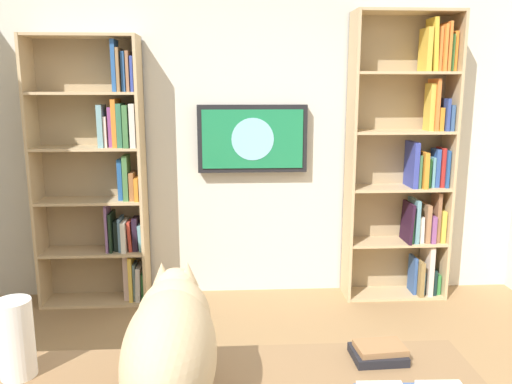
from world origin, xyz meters
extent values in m
cube|color=silver|center=(0.00, -2.23, 1.35)|extent=(4.52, 0.06, 2.70)
cube|color=tan|center=(-1.56, -2.04, 1.10)|extent=(0.02, 0.28, 2.20)
cube|color=tan|center=(-0.79, -2.04, 1.10)|extent=(0.02, 0.28, 2.20)
cube|color=tan|center=(-1.18, -2.17, 1.10)|extent=(0.79, 0.01, 2.20)
cube|color=tan|center=(-1.18, -2.04, 0.01)|extent=(0.75, 0.27, 0.02)
cube|color=tan|center=(-1.18, -2.04, 0.45)|extent=(0.75, 0.27, 0.02)
cube|color=tan|center=(-1.18, -2.04, 0.88)|extent=(0.75, 0.27, 0.02)
cube|color=tan|center=(-1.18, -2.04, 1.32)|extent=(0.75, 0.27, 0.02)
cube|color=tan|center=(-1.18, -2.04, 1.75)|extent=(0.75, 0.27, 0.02)
cube|color=tan|center=(-1.18, -2.04, 2.19)|extent=(0.75, 0.27, 0.02)
cube|color=#33843E|center=(-1.53, -2.05, 0.10)|extent=(0.03, 0.18, 0.16)
cube|color=#142928|center=(-1.49, -2.02, 0.12)|extent=(0.03, 0.17, 0.20)
cube|color=beige|center=(-1.45, -2.04, 0.22)|extent=(0.04, 0.23, 0.40)
cube|color=#5B93B0|center=(-1.41, -2.04, 0.11)|extent=(0.02, 0.15, 0.18)
cube|color=olive|center=(-1.37, -2.02, 0.16)|extent=(0.03, 0.23, 0.28)
cube|color=#335595|center=(-1.34, -2.04, 0.17)|extent=(0.03, 0.15, 0.30)
cube|color=gold|center=(-1.52, -2.04, 0.58)|extent=(0.03, 0.22, 0.25)
cube|color=#8F6142|center=(-1.49, -2.02, 0.65)|extent=(0.03, 0.15, 0.39)
cube|color=#854987|center=(-1.45, -2.04, 0.56)|extent=(0.03, 0.23, 0.21)
cube|color=#A1724E|center=(-1.40, -2.04, 0.61)|extent=(0.03, 0.20, 0.30)
cube|color=silver|center=(-1.36, -2.04, 0.56)|extent=(0.04, 0.18, 0.21)
cube|color=#5E93A2|center=(-1.31, -2.04, 0.62)|extent=(0.03, 0.22, 0.34)
cube|color=#398148|center=(-1.28, -2.04, 0.58)|extent=(0.02, 0.20, 0.24)
cube|color=#2A142A|center=(-1.26, -2.02, 0.61)|extent=(0.04, 0.24, 0.31)
cube|color=#255093|center=(-1.53, -2.04, 1.03)|extent=(0.02, 0.19, 0.29)
cube|color=#AF2723|center=(-1.50, -2.04, 1.04)|extent=(0.03, 0.14, 0.30)
cube|color=#2F519F|center=(-1.46, -2.05, 1.04)|extent=(0.03, 0.14, 0.29)
cube|color=#5B97AB|center=(-1.43, -2.04, 1.01)|extent=(0.02, 0.13, 0.23)
cube|color=#2C7D3F|center=(-1.39, -2.04, 1.00)|extent=(0.04, 0.15, 0.22)
cube|color=orange|center=(-1.35, -2.03, 1.03)|extent=(0.04, 0.24, 0.28)
cube|color=#3E744E|center=(-1.31, -2.05, 1.02)|extent=(0.02, 0.21, 0.25)
cube|color=#34409C|center=(-1.28, -2.05, 1.07)|extent=(0.04, 0.23, 0.35)
cube|color=#355689|center=(-1.53, -2.04, 1.42)|extent=(0.03, 0.21, 0.19)
cube|color=#31448F|center=(-1.49, -2.04, 1.45)|extent=(0.02, 0.22, 0.24)
cube|color=orange|center=(-1.45, -2.05, 1.41)|extent=(0.03, 0.19, 0.17)
cube|color=orange|center=(-1.41, -2.04, 1.52)|extent=(0.03, 0.20, 0.39)
cube|color=gold|center=(-1.38, -2.03, 1.50)|extent=(0.04, 0.13, 0.35)
cube|color=orange|center=(-1.53, -2.04, 1.91)|extent=(0.03, 0.13, 0.29)
cube|color=#3F7A3B|center=(-1.49, -2.04, 1.89)|extent=(0.03, 0.18, 0.26)
cube|color=orange|center=(-1.46, -2.02, 1.94)|extent=(0.02, 0.23, 0.35)
cube|color=orange|center=(-1.43, -2.02, 1.93)|extent=(0.02, 0.23, 0.33)
cube|color=orange|center=(-1.40, -2.03, 1.92)|extent=(0.02, 0.20, 0.32)
cube|color=gold|center=(-1.37, -2.03, 1.95)|extent=(0.05, 0.18, 0.38)
cube|color=gold|center=(-1.32, -2.03, 1.92)|extent=(0.04, 0.19, 0.31)
cube|color=tan|center=(0.78, -2.04, 1.01)|extent=(0.02, 0.28, 2.02)
cube|color=tan|center=(1.57, -2.04, 1.01)|extent=(0.02, 0.28, 2.02)
cube|color=tan|center=(1.18, -2.17, 1.01)|extent=(0.81, 0.01, 2.02)
cube|color=tan|center=(1.18, -2.04, 0.01)|extent=(0.77, 0.27, 0.02)
cube|color=tan|center=(1.18, -2.04, 0.41)|extent=(0.77, 0.27, 0.02)
cube|color=tan|center=(1.18, -2.04, 0.81)|extent=(0.77, 0.27, 0.02)
cube|color=tan|center=(1.18, -2.04, 1.21)|extent=(0.77, 0.27, 0.02)
cube|color=tan|center=(1.18, -2.04, 1.61)|extent=(0.77, 0.27, 0.02)
cube|color=tan|center=(1.18, -2.04, 2.01)|extent=(0.77, 0.27, 0.02)
cube|color=#30763A|center=(0.81, -2.03, 0.13)|extent=(0.02, 0.14, 0.22)
cube|color=beige|center=(0.84, -2.05, 0.15)|extent=(0.04, 0.21, 0.27)
cube|color=#71959E|center=(0.88, -2.03, 0.17)|extent=(0.02, 0.13, 0.29)
cube|color=#EDC149|center=(0.90, -2.04, 0.20)|extent=(0.03, 0.20, 0.35)
cube|color=beige|center=(0.94, -2.05, 0.20)|extent=(0.04, 0.14, 0.35)
cube|color=#679FAA|center=(0.82, -2.03, 0.52)|extent=(0.03, 0.13, 0.20)
cube|color=black|center=(0.86, -2.04, 0.55)|extent=(0.04, 0.14, 0.25)
cube|color=#B8392A|center=(0.89, -2.03, 0.53)|extent=(0.04, 0.13, 0.23)
cube|color=silver|center=(0.94, -2.04, 0.54)|extent=(0.03, 0.21, 0.24)
cube|color=#608EAE|center=(0.97, -2.05, 0.55)|extent=(0.02, 0.18, 0.26)
cube|color=black|center=(1.00, -2.04, 0.54)|extent=(0.03, 0.12, 0.23)
cube|color=black|center=(1.03, -2.04, 0.57)|extent=(0.02, 0.20, 0.30)
cube|color=slate|center=(1.06, -2.03, 0.60)|extent=(0.02, 0.16, 0.36)
cube|color=orange|center=(0.82, -2.04, 0.90)|extent=(0.03, 0.23, 0.17)
cube|color=#996036|center=(0.86, -2.03, 0.92)|extent=(0.03, 0.16, 0.21)
cube|color=#41723E|center=(0.90, -2.03, 0.99)|extent=(0.04, 0.16, 0.34)
cube|color=#225194|center=(0.95, -2.05, 0.97)|extent=(0.03, 0.13, 0.31)
cube|color=beige|center=(0.82, -2.03, 1.38)|extent=(0.04, 0.23, 0.32)
cube|color=#3D723E|center=(0.87, -2.02, 1.37)|extent=(0.04, 0.24, 0.31)
cube|color=#346E4E|center=(0.92, -2.02, 1.38)|extent=(0.04, 0.18, 0.32)
cube|color=orange|center=(0.96, -2.04, 1.39)|extent=(0.03, 0.21, 0.35)
cube|color=#824088|center=(0.99, -2.03, 1.36)|extent=(0.03, 0.13, 0.29)
cube|color=beige|center=(1.03, -2.05, 1.33)|extent=(0.02, 0.18, 0.22)
cube|color=#70A0A9|center=(1.06, -2.02, 1.37)|extent=(0.04, 0.16, 0.31)
cube|color=#32419E|center=(0.81, -2.05, 1.74)|extent=(0.02, 0.23, 0.25)
cube|color=#9E6948|center=(0.84, -2.04, 1.76)|extent=(0.02, 0.19, 0.28)
cube|color=#28528D|center=(0.88, -2.04, 1.76)|extent=(0.03, 0.15, 0.28)
cube|color=olive|center=(0.91, -2.04, 1.77)|extent=(0.02, 0.20, 0.31)
cube|color=#285596|center=(0.94, -2.03, 1.80)|extent=(0.03, 0.16, 0.36)
cube|color=black|center=(-0.05, -2.15, 1.26)|extent=(0.84, 0.06, 0.52)
cube|color=#1E7F4C|center=(-0.05, -2.12, 1.26)|extent=(0.77, 0.01, 0.45)
cylinder|color=#8CCCEA|center=(-0.05, -2.11, 1.26)|extent=(0.32, 0.00, 0.32)
ellipsoid|color=#D1B284|center=(0.31, 0.48, 0.92)|extent=(0.26, 0.54, 0.34)
ellipsoid|color=#D1B284|center=(0.31, 0.36, 0.96)|extent=(0.22, 0.30, 0.25)
sphere|color=#D1B284|center=(0.31, 0.30, 1.03)|extent=(0.14, 0.14, 0.14)
cone|color=#D1B284|center=(0.27, 0.30, 1.08)|extent=(0.06, 0.06, 0.08)
cone|color=#D1B284|center=(0.35, 0.30, 1.08)|extent=(0.06, 0.06, 0.08)
cone|color=beige|center=(0.27, 0.30, 1.08)|extent=(0.04, 0.04, 0.06)
cone|color=beige|center=(0.35, 0.30, 1.08)|extent=(0.04, 0.04, 0.06)
cylinder|color=white|center=(0.81, 0.28, 0.88)|extent=(0.11, 0.11, 0.25)
cube|color=black|center=(-0.35, 0.25, 0.77)|extent=(0.18, 0.14, 0.03)
cube|color=#996B42|center=(-0.36, 0.25, 0.79)|extent=(0.17, 0.12, 0.02)
camera|label=1|loc=(0.15, 1.79, 1.64)|focal=35.90mm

